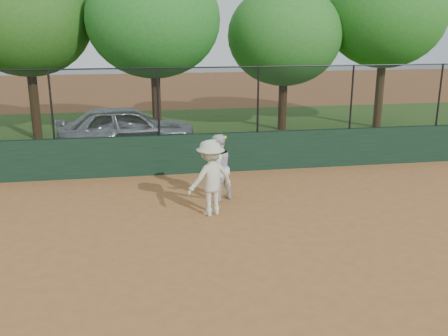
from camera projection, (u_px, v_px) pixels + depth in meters
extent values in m
plane|color=#A96736|center=(202.00, 261.00, 9.56)|extent=(80.00, 80.00, 0.00)
cube|color=#163220|center=(177.00, 154.00, 15.08)|extent=(26.00, 0.20, 1.20)
cube|color=#2D561B|center=(166.00, 133.00, 20.93)|extent=(36.00, 12.00, 0.01)
imported|color=#B3B8BD|center=(127.00, 128.00, 17.72)|extent=(5.11, 2.55, 1.67)
imported|color=silver|center=(217.00, 168.00, 12.67)|extent=(1.06, 0.99, 1.73)
imported|color=beige|center=(211.00, 178.00, 11.70)|extent=(1.35, 1.09, 1.82)
sphere|color=yellow|center=(225.00, 137.00, 11.20)|extent=(0.07, 0.07, 0.07)
cube|color=black|center=(175.00, 102.00, 14.64)|extent=(26.00, 0.02, 2.00)
cylinder|color=black|center=(174.00, 68.00, 14.37)|extent=(26.00, 0.04, 0.04)
cylinder|color=black|center=(51.00, 105.00, 14.07)|extent=(0.06, 0.06, 2.00)
cylinder|color=black|center=(158.00, 102.00, 14.56)|extent=(0.06, 0.06, 2.00)
cylinder|color=black|center=(258.00, 100.00, 15.05)|extent=(0.06, 0.06, 2.00)
cylinder|color=black|center=(352.00, 97.00, 15.54)|extent=(0.06, 0.06, 2.00)
cylinder|color=black|center=(439.00, 95.00, 16.03)|extent=(0.06, 0.06, 2.00)
cylinder|color=#402B16|center=(35.00, 106.00, 19.51)|extent=(0.36, 0.36, 2.68)
ellipsoid|color=#285819|center=(26.00, 20.00, 18.62)|extent=(4.88, 4.43, 4.21)
cylinder|color=#412C17|center=(157.00, 107.00, 19.34)|extent=(0.36, 0.36, 2.64)
ellipsoid|color=#256B22|center=(153.00, 19.00, 18.44)|extent=(5.00, 4.55, 4.32)
cylinder|color=#412815|center=(283.00, 105.00, 21.38)|extent=(0.36, 0.36, 2.12)
ellipsoid|color=#2A6721|center=(285.00, 36.00, 20.58)|extent=(4.76, 4.33, 4.11)
cylinder|color=#4B321A|center=(379.00, 95.00, 21.82)|extent=(0.36, 0.36, 2.82)
ellipsoid|color=#25661D|center=(386.00, 15.00, 20.89)|extent=(5.11, 4.64, 4.41)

